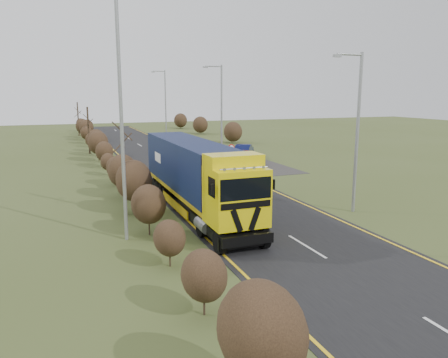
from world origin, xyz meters
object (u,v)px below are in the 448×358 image
car_blue_sedan (244,151)px  speed_sign (231,152)px  lorry (195,172)px  streetlight_near (356,127)px  car_red_hatchback (243,157)px

car_blue_sedan → speed_sign: bearing=89.3°
lorry → speed_sign: (7.08, 12.36, -0.75)m
car_blue_sedan → streetlight_near: 21.61m
car_red_hatchback → car_blue_sedan: (1.67, 3.66, 0.00)m
car_blue_sedan → streetlight_near: streetlight_near is taller
car_red_hatchback → streetlight_near: streetlight_near is taller
lorry → streetlight_near: size_ratio=1.66×
lorry → streetlight_near: streetlight_near is taller
lorry → speed_sign: size_ratio=6.56×
car_blue_sedan → lorry: bearing=91.4°
car_red_hatchback → speed_sign: (-2.06, -2.09, 0.80)m
lorry → car_blue_sedan: (10.80, 18.11, -1.55)m
streetlight_near → speed_sign: 15.68m
lorry → streetlight_near: bearing=-20.1°
car_red_hatchback → streetlight_near: bearing=103.6°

